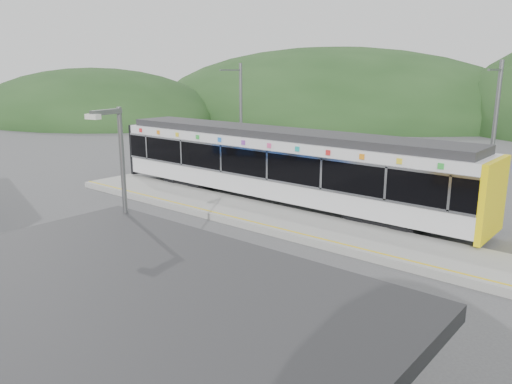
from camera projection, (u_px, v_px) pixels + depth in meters
The scene contains 9 objects.
ground at pixel (230, 243), 19.52m from camera, with size 120.00×120.00×0.00m, color #4C4C4F.
hills at pixel (436, 242), 19.60m from camera, with size 146.00×149.00×26.00m.
platform at pixel (281, 220), 21.94m from camera, with size 26.00×3.20×0.30m, color #9E9E99.
yellow_line at pixel (262, 224), 20.94m from camera, with size 26.00×0.10×0.01m, color yellow.
train at pixel (278, 163), 24.88m from camera, with size 20.44×3.01×3.74m.
catenary_mast_west at pixel (241, 122), 29.40m from camera, with size 0.18×1.80×7.00m.
catenary_mast_east at pixel (493, 143), 20.67m from camera, with size 0.18×1.80×7.00m.
station_shelter at pixel (129, 366), 8.70m from camera, with size 9.20×6.20×3.00m.
lamp_post at pixel (121, 198), 12.66m from camera, with size 0.38×1.04×5.70m.
Camera 1 is at (12.66, -13.52, 6.56)m, focal length 35.00 mm.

